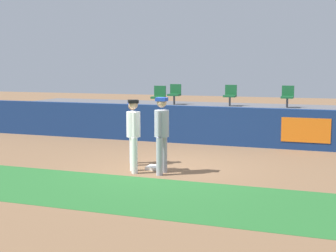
{
  "coord_description": "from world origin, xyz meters",
  "views": [
    {
      "loc": [
        4.1,
        -11.18,
        2.62
      ],
      "look_at": [
        -0.22,
        0.91,
        1.0
      ],
      "focal_mm": 50.42,
      "sensor_mm": 36.0,
      "label": 1
    }
  ],
  "objects_px": {
    "player_runner_visitor": "(162,130)",
    "seat_back_center": "(230,94)",
    "seat_back_left": "(175,93)",
    "seat_back_right": "(288,95)",
    "player_fielder_home": "(134,131)",
    "first_base": "(155,168)",
    "player_coach_visitor": "(133,128)",
    "seat_front_left": "(159,96)"
  },
  "relations": [
    {
      "from": "seat_back_left",
      "to": "seat_back_center",
      "type": "bearing_deg",
      "value": -0.0
    },
    {
      "from": "first_base",
      "to": "seat_back_center",
      "type": "relative_size",
      "value": 0.48
    },
    {
      "from": "player_coach_visitor",
      "to": "seat_back_right",
      "type": "distance_m",
      "value": 7.89
    },
    {
      "from": "player_fielder_home",
      "to": "player_runner_visitor",
      "type": "bearing_deg",
      "value": 62.49
    },
    {
      "from": "seat_back_right",
      "to": "player_fielder_home",
      "type": "bearing_deg",
      "value": -110.23
    },
    {
      "from": "first_base",
      "to": "seat_back_right",
      "type": "distance_m",
      "value": 8.04
    },
    {
      "from": "seat_back_center",
      "to": "seat_back_right",
      "type": "bearing_deg",
      "value": -0.0
    },
    {
      "from": "seat_back_left",
      "to": "seat_back_right",
      "type": "height_order",
      "value": "same"
    },
    {
      "from": "player_runner_visitor",
      "to": "seat_front_left",
      "type": "bearing_deg",
      "value": -159.66
    },
    {
      "from": "player_runner_visitor",
      "to": "seat_back_right",
      "type": "relative_size",
      "value": 2.24
    },
    {
      "from": "seat_back_right",
      "to": "first_base",
      "type": "bearing_deg",
      "value": -108.91
    },
    {
      "from": "player_coach_visitor",
      "to": "seat_back_right",
      "type": "relative_size",
      "value": 2.01
    },
    {
      "from": "seat_back_center",
      "to": "player_coach_visitor",
      "type": "bearing_deg",
      "value": -98.82
    },
    {
      "from": "seat_back_center",
      "to": "seat_back_left",
      "type": "xyz_separation_m",
      "value": [
        -2.35,
        0.0,
        0.0
      ]
    },
    {
      "from": "player_fielder_home",
      "to": "seat_front_left",
      "type": "distance_m",
      "value": 6.41
    },
    {
      "from": "seat_back_center",
      "to": "seat_back_left",
      "type": "height_order",
      "value": "same"
    },
    {
      "from": "seat_back_left",
      "to": "seat_back_right",
      "type": "xyz_separation_m",
      "value": [
        4.58,
        -0.0,
        -0.0
      ]
    },
    {
      "from": "player_runner_visitor",
      "to": "seat_back_center",
      "type": "relative_size",
      "value": 2.24
    },
    {
      "from": "player_coach_visitor",
      "to": "seat_front_left",
      "type": "bearing_deg",
      "value": 161.97
    },
    {
      "from": "seat_back_left",
      "to": "player_runner_visitor",
      "type": "bearing_deg",
      "value": -73.34
    },
    {
      "from": "player_runner_visitor",
      "to": "seat_front_left",
      "type": "xyz_separation_m",
      "value": [
        -2.39,
        6.12,
        0.44
      ]
    },
    {
      "from": "first_base",
      "to": "seat_front_left",
      "type": "bearing_deg",
      "value": 109.75
    },
    {
      "from": "player_runner_visitor",
      "to": "first_base",
      "type": "bearing_deg",
      "value": -142.53
    },
    {
      "from": "first_base",
      "to": "player_fielder_home",
      "type": "height_order",
      "value": "player_fielder_home"
    },
    {
      "from": "player_fielder_home",
      "to": "seat_back_center",
      "type": "xyz_separation_m",
      "value": [
        0.7,
        7.97,
        0.48
      ]
    },
    {
      "from": "player_runner_visitor",
      "to": "seat_front_left",
      "type": "relative_size",
      "value": 2.24
    },
    {
      "from": "player_runner_visitor",
      "to": "player_coach_visitor",
      "type": "bearing_deg",
      "value": -126.12
    },
    {
      "from": "player_coach_visitor",
      "to": "seat_back_left",
      "type": "bearing_deg",
      "value": 158.52
    },
    {
      "from": "player_runner_visitor",
      "to": "seat_back_center",
      "type": "bearing_deg",
      "value": 179.17
    },
    {
      "from": "player_fielder_home",
      "to": "seat_back_right",
      "type": "height_order",
      "value": "seat_back_right"
    },
    {
      "from": "seat_front_left",
      "to": "seat_back_right",
      "type": "height_order",
      "value": "same"
    },
    {
      "from": "player_runner_visitor",
      "to": "seat_back_center",
      "type": "height_order",
      "value": "seat_back_center"
    },
    {
      "from": "seat_back_center",
      "to": "seat_back_right",
      "type": "height_order",
      "value": "same"
    },
    {
      "from": "player_fielder_home",
      "to": "seat_back_right",
      "type": "distance_m",
      "value": 8.5
    },
    {
      "from": "player_fielder_home",
      "to": "seat_back_left",
      "type": "xyz_separation_m",
      "value": [
        -1.64,
        7.97,
        0.48
      ]
    },
    {
      "from": "player_fielder_home",
      "to": "seat_front_left",
      "type": "bearing_deg",
      "value": 163.99
    },
    {
      "from": "player_runner_visitor",
      "to": "seat_back_left",
      "type": "xyz_separation_m",
      "value": [
        -2.37,
        7.92,
        0.44
      ]
    },
    {
      "from": "player_fielder_home",
      "to": "player_coach_visitor",
      "type": "xyz_separation_m",
      "value": [
        -0.4,
        0.84,
        -0.07
      ]
    },
    {
      "from": "player_runner_visitor",
      "to": "seat_back_right",
      "type": "height_order",
      "value": "seat_back_right"
    },
    {
      "from": "player_fielder_home",
      "to": "seat_back_right",
      "type": "xyz_separation_m",
      "value": [
        2.94,
        7.97,
        0.48
      ]
    },
    {
      "from": "player_coach_visitor",
      "to": "seat_front_left",
      "type": "distance_m",
      "value": 5.5
    },
    {
      "from": "first_base",
      "to": "player_runner_visitor",
      "type": "relative_size",
      "value": 0.21
    }
  ]
}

